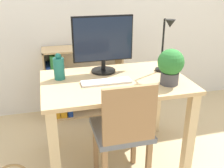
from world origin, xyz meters
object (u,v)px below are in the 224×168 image
at_px(desk_lamp, 166,41).
at_px(monitor, 103,42).
at_px(potted_plant, 171,65).
at_px(keyboard, 106,82).
at_px(vase, 59,68).
at_px(chair, 123,130).
at_px(bookshelf, 71,86).

bearing_deg(desk_lamp, monitor, 161.78).
relative_size(desk_lamp, potted_plant, 1.66).
relative_size(keyboard, vase, 1.82).
xyz_separation_m(chair, bookshelf, (-0.25, 1.22, -0.13)).
relative_size(monitor, keyboard, 1.31).
distance_m(vase, potted_plant, 0.85).
bearing_deg(potted_plant, vase, 158.47).
relative_size(keyboard, bookshelf, 0.45).
bearing_deg(vase, keyboard, -27.13).
height_order(keyboard, desk_lamp, desk_lamp).
xyz_separation_m(keyboard, vase, (-0.34, 0.17, 0.08)).
bearing_deg(potted_plant, chair, -159.29).
bearing_deg(potted_plant, desk_lamp, 74.74).
bearing_deg(desk_lamp, keyboard, -169.95).
bearing_deg(bookshelf, monitor, -71.55).
relative_size(vase, potted_plant, 0.78).
height_order(monitor, chair, monitor).
distance_m(keyboard, chair, 0.40).
bearing_deg(monitor, desk_lamp, -18.22).
bearing_deg(potted_plant, bookshelf, 121.10).
xyz_separation_m(vase, potted_plant, (0.79, -0.31, 0.06)).
bearing_deg(monitor, chair, -88.07).
bearing_deg(chair, monitor, 91.78).
bearing_deg(vase, potted_plant, -21.53).
distance_m(keyboard, bookshelf, 1.03).
relative_size(vase, bookshelf, 0.25).
xyz_separation_m(monitor, desk_lamp, (0.48, -0.16, 0.02)).
distance_m(monitor, desk_lamp, 0.51).
distance_m(chair, bookshelf, 1.26).
xyz_separation_m(keyboard, desk_lamp, (0.52, 0.09, 0.27)).
height_order(desk_lamp, bookshelf, desk_lamp).
relative_size(keyboard, potted_plant, 1.42).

